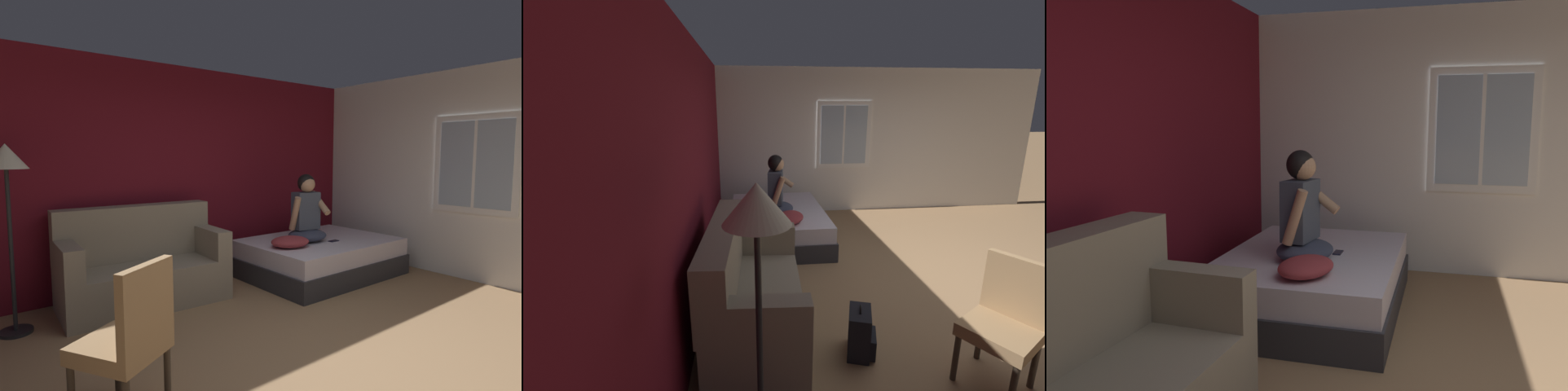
# 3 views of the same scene
# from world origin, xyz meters

# --- Properties ---
(ground_plane) EXTENTS (40.00, 40.00, 0.00)m
(ground_plane) POSITION_xyz_m (0.00, 0.00, 0.00)
(ground_plane) COLOR #93704C
(wall_back_accent) EXTENTS (11.09, 0.16, 2.70)m
(wall_back_accent) POSITION_xyz_m (0.00, 2.82, 1.35)
(wall_back_accent) COLOR maroon
(wall_back_accent) RESTS_ON ground
(wall_side_with_window) EXTENTS (0.19, 6.88, 2.70)m
(wall_side_with_window) POSITION_xyz_m (3.12, 0.01, 1.35)
(wall_side_with_window) COLOR silver
(wall_side_with_window) RESTS_ON ground
(bed) EXTENTS (1.99, 1.45, 0.48)m
(bed) POSITION_xyz_m (1.73, 1.79, 0.24)
(bed) COLOR #2D2D33
(bed) RESTS_ON ground
(couch) EXTENTS (1.75, 0.92, 1.04)m
(couch) POSITION_xyz_m (-0.53, 2.26, 0.39)
(couch) COLOR gray
(couch) RESTS_ON ground
(side_chair) EXTENTS (0.63, 0.63, 0.98)m
(side_chair) POSITION_xyz_m (-1.38, 0.38, 0.53)
(side_chair) COLOR #382D23
(side_chair) RESTS_ON ground
(person_seated) EXTENTS (0.59, 0.52, 0.88)m
(person_seated) POSITION_xyz_m (1.50, 1.81, 0.84)
(person_seated) COLOR #383D51
(person_seated) RESTS_ON bed
(backpack) EXTENTS (0.34, 0.30, 0.46)m
(backpack) POSITION_xyz_m (-0.98, 1.34, 0.19)
(backpack) COLOR black
(backpack) RESTS_ON ground
(throw_pillow) EXTENTS (0.57, 0.49, 0.14)m
(throw_pillow) POSITION_xyz_m (1.09, 1.67, 0.55)
(throw_pillow) COLOR #993338
(throw_pillow) RESTS_ON bed
(cell_phone) EXTENTS (0.14, 0.07, 0.01)m
(cell_phone) POSITION_xyz_m (1.77, 1.58, 0.48)
(cell_phone) COLOR black
(cell_phone) RESTS_ON bed
(floor_lamp) EXTENTS (0.36, 0.36, 1.70)m
(floor_lamp) POSITION_xyz_m (-1.75, 2.21, 1.43)
(floor_lamp) COLOR black
(floor_lamp) RESTS_ON ground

